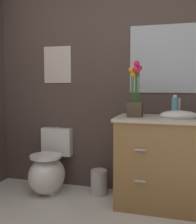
{
  "coord_description": "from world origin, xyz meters",
  "views": [
    {
      "loc": [
        0.65,
        -1.34,
        1.18
      ],
      "look_at": [
        -0.15,
        1.38,
        0.91
      ],
      "focal_mm": 45.7,
      "sensor_mm": 36.0,
      "label": 1
    }
  ],
  "objects_px": {
    "soap_bottle": "(175,107)",
    "wall_mirror": "(169,59)",
    "vanity_cabinet": "(165,161)",
    "wall_poster": "(57,65)",
    "flower_vase": "(135,96)",
    "trash_bin": "(99,182)",
    "toilet": "(49,170)"
  },
  "relations": [
    {
      "from": "trash_bin",
      "to": "wall_poster",
      "type": "xyz_separation_m",
      "value": [
        -0.55,
        0.19,
        1.28
      ]
    },
    {
      "from": "toilet",
      "to": "flower_vase",
      "type": "xyz_separation_m",
      "value": [
        0.96,
        -0.06,
        0.83
      ]
    },
    {
      "from": "flower_vase",
      "to": "trash_bin",
      "type": "relative_size",
      "value": 1.97
    },
    {
      "from": "wall_mirror",
      "to": "trash_bin",
      "type": "bearing_deg",
      "value": -164.9
    },
    {
      "from": "soap_bottle",
      "to": "wall_mirror",
      "type": "distance_m",
      "value": 0.55
    },
    {
      "from": "soap_bottle",
      "to": "wall_poster",
      "type": "distance_m",
      "value": 1.42
    },
    {
      "from": "toilet",
      "to": "wall_poster",
      "type": "bearing_deg",
      "value": 90.0
    },
    {
      "from": "toilet",
      "to": "vanity_cabinet",
      "type": "bearing_deg",
      "value": -1.21
    },
    {
      "from": "wall_poster",
      "to": "wall_mirror",
      "type": "bearing_deg",
      "value": 0.0
    },
    {
      "from": "flower_vase",
      "to": "trash_bin",
      "type": "height_order",
      "value": "flower_vase"
    },
    {
      "from": "vanity_cabinet",
      "to": "flower_vase",
      "type": "relative_size",
      "value": 1.97
    },
    {
      "from": "vanity_cabinet",
      "to": "flower_vase",
      "type": "xyz_separation_m",
      "value": [
        -0.29,
        -0.04,
        0.63
      ]
    },
    {
      "from": "toilet",
      "to": "trash_bin",
      "type": "distance_m",
      "value": 0.57
    },
    {
      "from": "soap_bottle",
      "to": "wall_poster",
      "type": "height_order",
      "value": "wall_poster"
    },
    {
      "from": "vanity_cabinet",
      "to": "flower_vase",
      "type": "distance_m",
      "value": 0.69
    },
    {
      "from": "trash_bin",
      "to": "wall_mirror",
      "type": "bearing_deg",
      "value": 15.1
    },
    {
      "from": "vanity_cabinet",
      "to": "trash_bin",
      "type": "distance_m",
      "value": 0.77
    },
    {
      "from": "toilet",
      "to": "soap_bottle",
      "type": "xyz_separation_m",
      "value": [
        1.33,
        0.01,
        0.73
      ]
    },
    {
      "from": "wall_poster",
      "to": "toilet",
      "type": "bearing_deg",
      "value": -90.0
    },
    {
      "from": "wall_mirror",
      "to": "flower_vase",
      "type": "bearing_deg",
      "value": -131.08
    },
    {
      "from": "vanity_cabinet",
      "to": "wall_poster",
      "type": "bearing_deg",
      "value": 166.79
    },
    {
      "from": "vanity_cabinet",
      "to": "wall_poster",
      "type": "distance_m",
      "value": 1.61
    },
    {
      "from": "toilet",
      "to": "soap_bottle",
      "type": "height_order",
      "value": "soap_bottle"
    },
    {
      "from": "wall_poster",
      "to": "trash_bin",
      "type": "bearing_deg",
      "value": -18.69
    },
    {
      "from": "trash_bin",
      "to": "flower_vase",
      "type": "bearing_deg",
      "value": -19.53
    },
    {
      "from": "soap_bottle",
      "to": "flower_vase",
      "type": "bearing_deg",
      "value": -169.34
    },
    {
      "from": "trash_bin",
      "to": "wall_mirror",
      "type": "height_order",
      "value": "wall_mirror"
    },
    {
      "from": "flower_vase",
      "to": "wall_mirror",
      "type": "distance_m",
      "value": 0.58
    },
    {
      "from": "toilet",
      "to": "trash_bin",
      "type": "height_order",
      "value": "toilet"
    },
    {
      "from": "wall_mirror",
      "to": "toilet",
      "type": "bearing_deg",
      "value": -167.92
    },
    {
      "from": "soap_bottle",
      "to": "wall_mirror",
      "type": "bearing_deg",
      "value": 106.71
    },
    {
      "from": "wall_mirror",
      "to": "vanity_cabinet",
      "type": "bearing_deg",
      "value": -89.48
    }
  ]
}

